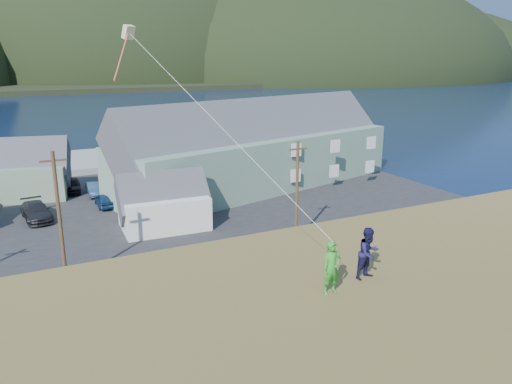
% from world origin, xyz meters
% --- Properties ---
extents(ground, '(900.00, 900.00, 0.00)m').
position_xyz_m(ground, '(0.00, 0.00, 0.00)').
color(ground, '#0A1638').
rests_on(ground, ground).
extents(grass_strip, '(110.00, 8.00, 0.10)m').
position_xyz_m(grass_strip, '(0.00, -2.00, 0.05)').
color(grass_strip, '#4C3D19').
rests_on(grass_strip, ground).
extents(waterfront_lot, '(72.00, 36.00, 0.12)m').
position_xyz_m(waterfront_lot, '(0.00, 17.00, 0.06)').
color(waterfront_lot, '#28282B').
rests_on(waterfront_lot, ground).
extents(wharf, '(26.00, 14.00, 0.90)m').
position_xyz_m(wharf, '(-6.00, 40.00, 0.45)').
color(wharf, gray).
rests_on(wharf, ground).
extents(far_shore, '(900.00, 320.00, 2.00)m').
position_xyz_m(far_shore, '(0.00, 330.00, 1.00)').
color(far_shore, black).
rests_on(far_shore, ground).
extents(far_hills, '(760.00, 265.00, 143.00)m').
position_xyz_m(far_hills, '(35.59, 279.38, 2.00)').
color(far_hills, black).
rests_on(far_hills, ground).
extents(lodge, '(35.59, 17.85, 12.07)m').
position_xyz_m(lodge, '(18.54, 18.84, 4.64)').
color(lodge, slate).
rests_on(lodge, waterfront_lot).
extents(shed_white, '(7.87, 5.46, 6.06)m').
position_xyz_m(shed_white, '(4.77, 9.69, 2.34)').
color(shed_white, white).
rests_on(shed_white, waterfront_lot).
extents(shed_palegreen_far, '(12.52, 8.80, 7.67)m').
position_xyz_m(shed_palegreen_far, '(-6.64, 26.18, 2.92)').
color(shed_palegreen_far, slate).
rests_on(shed_palegreen_far, waterfront_lot).
extents(utility_poles, '(28.53, 0.24, 9.09)m').
position_xyz_m(utility_poles, '(-2.58, 1.50, 4.49)').
color(utility_poles, '#47331E').
rests_on(utility_poles, waterfront_lot).
extents(kite_flyer_green, '(0.65, 0.43, 1.78)m').
position_xyz_m(kite_flyer_green, '(2.28, -18.59, 8.09)').
color(kite_flyer_green, green).
rests_on(kite_flyer_green, hillside).
extents(kite_flyer_navy, '(0.99, 0.83, 1.82)m').
position_xyz_m(kite_flyer_navy, '(4.08, -18.19, 8.11)').
color(kite_flyer_navy, '#18173F').
rests_on(kite_flyer_navy, hillside).
extents(kite_rig, '(2.57, 4.99, 12.08)m').
position_xyz_m(kite_rig, '(-1.60, -9.60, 15.27)').
color(kite_rig, beige).
rests_on(kite_rig, ground).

